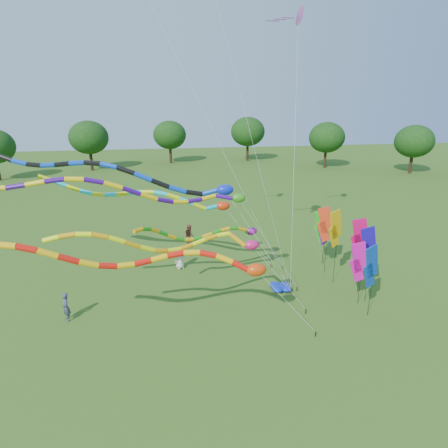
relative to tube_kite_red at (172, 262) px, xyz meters
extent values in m
plane|color=#305B18|center=(4.78, 0.26, -4.58)|extent=(160.00, 160.00, 0.00)
cylinder|color=#382314|center=(44.10, 43.72, -3.29)|extent=(0.50, 0.50, 2.57)
ellipsoid|color=#11380F|center=(44.10, 43.72, 0.07)|extent=(5.43, 5.43, 4.61)
cylinder|color=#382314|center=(31.20, 51.81, -3.31)|extent=(0.50, 0.50, 2.53)
ellipsoid|color=#11380F|center=(31.20, 51.81, -0.01)|extent=(5.34, 5.34, 4.54)
cylinder|color=#382314|center=(16.37, 54.13, -2.99)|extent=(0.50, 0.50, 3.18)
ellipsoid|color=#11380F|center=(16.37, 54.13, 1.17)|extent=(6.71, 6.71, 5.71)
cylinder|color=#382314|center=(2.04, 55.16, -3.28)|extent=(0.50, 0.50, 2.59)
ellipsoid|color=#11380F|center=(2.04, 55.16, 0.11)|extent=(5.48, 5.48, 4.66)
cylinder|color=#382314|center=(-11.77, 51.63, -3.01)|extent=(0.50, 0.50, 3.13)
ellipsoid|color=#11380F|center=(-11.77, 51.63, 1.07)|extent=(6.60, 6.60, 5.61)
cylinder|color=black|center=(7.03, -0.27, -4.43)|extent=(0.05, 0.05, 0.30)
cylinder|color=silver|center=(5.44, -0.22, -2.46)|extent=(0.02, 0.02, 4.86)
ellipsoid|color=#DD3E0B|center=(3.85, -0.17, -0.63)|extent=(0.97, 0.62, 0.62)
cylinder|color=red|center=(3.13, -0.05, -0.44)|extent=(0.28, 0.28, 0.85)
cylinder|color=#F3B20C|center=(2.40, 0.15, -0.11)|extent=(0.28, 0.28, 0.81)
cylinder|color=red|center=(1.66, 0.32, 0.12)|extent=(0.28, 0.28, 0.77)
cylinder|color=#F3B20C|center=(0.93, 0.44, 0.19)|extent=(0.28, 0.28, 0.74)
cylinder|color=red|center=(0.19, 0.49, 0.14)|extent=(0.28, 0.28, 0.75)
cylinder|color=#F3B20C|center=(-0.55, 0.47, 0.02)|extent=(0.28, 0.28, 0.76)
cylinder|color=red|center=(-1.30, 0.39, -0.10)|extent=(0.28, 0.28, 0.76)
cylinder|color=#F3B20C|center=(-2.04, 0.25, -0.13)|extent=(0.28, 0.28, 0.76)
cylinder|color=red|center=(-2.79, 0.09, -0.02)|extent=(0.28, 0.28, 0.79)
cylinder|color=#F3B20C|center=(-3.54, -0.08, 0.22)|extent=(0.28, 0.28, 0.82)
cylinder|color=red|center=(-4.28, -0.23, 0.55)|extent=(0.28, 0.28, 0.84)
cylinder|color=#F3B20C|center=(-5.03, -0.34, 0.90)|extent=(0.28, 0.28, 0.82)
cylinder|color=red|center=(-5.77, -0.39, 1.20)|extent=(0.28, 0.28, 0.78)
cylinder|color=#F3B20C|center=(-6.51, -0.38, 1.37)|extent=(0.28, 0.28, 0.75)
cylinder|color=black|center=(7.36, 1.87, -4.43)|extent=(0.05, 0.05, 0.30)
cylinder|color=silver|center=(5.68, 1.64, -2.15)|extent=(0.02, 0.02, 5.47)
ellipsoid|color=#D61765|center=(4.00, 1.41, -0.01)|extent=(0.76, 0.49, 0.49)
cylinder|color=orange|center=(3.30, 1.58, 0.26)|extent=(0.22, 0.22, 0.99)
cylinder|color=#EEFF0D|center=(2.63, 1.76, 0.51)|extent=(0.22, 0.22, 0.64)
cylinder|color=orange|center=(1.99, 1.66, 0.42)|extent=(0.22, 0.22, 0.66)
cylinder|color=#EEFF0D|center=(1.37, 1.50, 0.28)|extent=(0.22, 0.22, 0.67)
cylinder|color=orange|center=(0.75, 1.28, 0.17)|extent=(0.22, 0.22, 0.66)
cylinder|color=#EEFF0D|center=(0.14, 1.02, 0.15)|extent=(0.22, 0.22, 0.67)
cylinder|color=orange|center=(-0.47, 0.74, 0.27)|extent=(0.22, 0.22, 0.70)
cylinder|color=#EEFF0D|center=(-1.08, 0.47, 0.53)|extent=(0.22, 0.22, 0.73)
cylinder|color=orange|center=(-1.69, 0.23, 0.86)|extent=(0.22, 0.22, 0.75)
cylinder|color=#EEFF0D|center=(-2.31, 0.04, 1.20)|extent=(0.22, 0.22, 0.72)
cylinder|color=orange|center=(-2.94, -0.09, 1.46)|extent=(0.22, 0.22, 0.67)
cylinder|color=#EEFF0D|center=(-3.58, -0.15, 1.58)|extent=(0.22, 0.22, 0.65)
cylinder|color=orange|center=(-4.23, -0.15, 1.57)|extent=(0.22, 0.22, 0.66)
cylinder|color=#EEFF0D|center=(-4.88, -0.09, 1.45)|extent=(0.22, 0.22, 0.68)
cylinder|color=black|center=(7.81, 4.49, -4.43)|extent=(0.05, 0.05, 0.30)
cylinder|color=silver|center=(5.82, 4.16, -1.24)|extent=(0.02, 0.02, 7.32)
ellipsoid|color=#348E19|center=(3.83, 3.83, 1.81)|extent=(0.80, 0.51, 0.51)
cylinder|color=#3A0B7D|center=(3.04, 3.93, 1.88)|extent=(0.23, 0.23, 0.95)
cylinder|color=yellow|center=(2.20, 3.95, 1.88)|extent=(0.23, 0.23, 0.84)
cylinder|color=#3A0B7D|center=(1.42, 3.66, 1.82)|extent=(0.23, 0.23, 0.84)
cylinder|color=yellow|center=(0.64, 3.34, 1.87)|extent=(0.23, 0.23, 0.85)
cylinder|color=#3A0B7D|center=(-0.14, 3.02, 2.06)|extent=(0.23, 0.23, 0.88)
cylinder|color=yellow|center=(-0.92, 2.71, 2.37)|extent=(0.23, 0.23, 0.91)
cylinder|color=#3A0B7D|center=(-1.71, 2.44, 2.74)|extent=(0.23, 0.23, 0.91)
cylinder|color=yellow|center=(-2.51, 2.24, 3.10)|extent=(0.23, 0.23, 0.88)
cylinder|color=#3A0B7D|center=(-3.32, 2.09, 3.36)|extent=(0.23, 0.23, 0.85)
cylinder|color=yellow|center=(-4.14, 2.02, 3.48)|extent=(0.23, 0.23, 0.83)
cylinder|color=#3A0B7D|center=(-4.97, 2.00, 3.47)|extent=(0.23, 0.23, 0.84)
cylinder|color=yellow|center=(-5.81, 2.03, 3.36)|extent=(0.23, 0.23, 0.85)
cylinder|color=#3A0B7D|center=(-6.65, 2.08, 3.24)|extent=(0.23, 0.23, 0.85)
cylinder|color=black|center=(7.30, 4.12, -4.43)|extent=(0.05, 0.05, 0.30)
cylinder|color=silver|center=(5.29, 4.56, -1.14)|extent=(0.02, 0.02, 7.53)
ellipsoid|color=#0E27C6|center=(3.29, 5.00, 2.02)|extent=(0.98, 0.63, 0.63)
cylinder|color=#0B3BB7|center=(2.50, 5.20, 1.88)|extent=(0.28, 0.28, 0.97)
cylinder|color=black|center=(1.57, 5.32, 1.82)|extent=(0.28, 0.28, 0.97)
cylinder|color=#0B3BB7|center=(0.62, 5.34, 2.07)|extent=(0.28, 0.28, 1.00)
cylinder|color=black|center=(-0.32, 5.39, 2.42)|extent=(0.28, 0.28, 1.02)
cylinder|color=#0B3BB7|center=(-1.25, 5.48, 2.82)|extent=(0.28, 0.28, 1.02)
cylinder|color=black|center=(-2.17, 5.64, 3.18)|extent=(0.28, 0.28, 0.99)
cylinder|color=#0B3BB7|center=(-3.07, 5.87, 3.44)|extent=(0.28, 0.28, 0.95)
cylinder|color=black|center=(-3.96, 6.16, 3.55)|extent=(0.28, 0.28, 0.94)
cylinder|color=#0B3BB7|center=(-4.84, 6.50, 3.53)|extent=(0.28, 0.28, 0.95)
cylinder|color=black|center=(-5.71, 6.88, 3.43)|extent=(0.28, 0.28, 0.96)
cylinder|color=#0B3BB7|center=(-6.58, 7.26, 3.34)|extent=(0.28, 0.28, 0.95)
cylinder|color=black|center=(-7.45, 7.64, 3.32)|extent=(0.28, 0.28, 0.95)
cylinder|color=#0B3BB7|center=(-8.33, 7.98, 3.43)|extent=(0.28, 0.28, 0.96)
cylinder|color=black|center=(-9.22, 8.27, 3.68)|extent=(0.28, 0.28, 0.98)
cylinder|color=black|center=(7.18, 8.06, -4.43)|extent=(0.05, 0.05, 0.30)
cylinder|color=silver|center=(5.47, 8.23, -2.09)|extent=(0.02, 0.02, 5.60)
ellipsoid|color=red|center=(3.75, 8.41, 0.12)|extent=(0.95, 0.61, 0.61)
cylinder|color=#0DC5E1|center=(2.97, 8.28, 0.08)|extent=(0.28, 0.28, 0.92)
cylinder|color=#D4DA0B|center=(2.13, 8.11, 0.24)|extent=(0.28, 0.28, 0.92)
cylinder|color=#0DC5E1|center=(1.30, 8.12, 0.63)|extent=(0.28, 0.28, 0.91)
cylinder|color=#D4DA0B|center=(0.48, 8.20, 0.96)|extent=(0.28, 0.28, 0.87)
cylinder|color=#0DC5E1|center=(-0.34, 8.34, 1.17)|extent=(0.28, 0.28, 0.84)
cylinder|color=#D4DA0B|center=(-1.15, 8.55, 1.24)|extent=(0.28, 0.28, 0.84)
cylinder|color=#0DC5E1|center=(-1.95, 8.79, 1.18)|extent=(0.28, 0.28, 0.85)
cylinder|color=#D4DA0B|center=(-2.75, 9.07, 1.06)|extent=(0.28, 0.28, 0.86)
cylinder|color=#0DC5E1|center=(-3.56, 9.34, 0.97)|extent=(0.28, 0.28, 0.85)
cylinder|color=#D4DA0B|center=(-4.36, 9.59, 0.96)|extent=(0.28, 0.28, 0.84)
cylinder|color=#0DC5E1|center=(-5.17, 9.79, 1.10)|extent=(0.28, 0.28, 0.86)
cylinder|color=#D4DA0B|center=(-5.99, 9.93, 1.36)|extent=(0.28, 0.28, 0.89)
cylinder|color=#0DC5E1|center=(-6.81, 10.00, 1.71)|extent=(0.28, 0.28, 0.91)
cylinder|color=#D4DA0B|center=(-7.64, 10.00, 2.07)|extent=(0.28, 0.28, 0.90)
cylinder|color=black|center=(8.00, 7.79, -4.43)|extent=(0.05, 0.05, 0.30)
cylinder|color=silver|center=(6.64, 7.17, -2.72)|extent=(0.02, 0.02, 4.35)
ellipsoid|color=#9B0E8A|center=(5.27, 6.55, -1.15)|extent=(0.78, 0.50, 0.50)
cylinder|color=#1D8611|center=(4.82, 6.05, -0.94)|extent=(0.23, 0.23, 0.87)
cylinder|color=orange|center=(4.44, 5.61, -0.63)|extent=(0.23, 0.23, 0.57)
cylinder|color=#1D8611|center=(3.92, 5.47, -0.49)|extent=(0.23, 0.23, 0.55)
cylinder|color=orange|center=(3.37, 5.39, -0.50)|extent=(0.23, 0.23, 0.56)
cylinder|color=#1D8611|center=(2.81, 5.33, -0.62)|extent=(0.23, 0.23, 0.59)
cylinder|color=orange|center=(2.25, 5.29, -0.78)|extent=(0.23, 0.23, 0.59)
cylinder|color=#1D8611|center=(1.69, 5.23, -0.91)|extent=(0.23, 0.23, 0.56)
cylinder|color=orange|center=(1.15, 5.14, -0.92)|extent=(0.23, 0.23, 0.55)
cylinder|color=#1D8611|center=(0.62, 5.00, -0.80)|extent=(0.23, 0.23, 0.57)
cylinder|color=orange|center=(0.13, 4.81, -0.55)|extent=(0.23, 0.23, 0.61)
cylinder|color=#1D8611|center=(-0.33, 4.54, -0.23)|extent=(0.23, 0.23, 0.63)
cylinder|color=orange|center=(-0.77, 4.23, 0.08)|extent=(0.23, 0.23, 0.62)
cylinder|color=#1D8611|center=(-1.19, 3.86, 0.31)|extent=(0.23, 0.23, 0.58)
cylinder|color=orange|center=(-1.60, 3.47, 0.40)|extent=(0.23, 0.23, 0.57)
cylinder|color=black|center=(7.28, 4.26, -4.43)|extent=(0.04, 0.04, 0.30)
cylinder|color=silver|center=(4.57, 4.21, 4.96)|extent=(0.01, 0.01, 19.26)
cylinder|color=black|center=(7.28, 4.26, -4.43)|extent=(0.04, 0.04, 0.30)
cylinder|color=silver|center=(1.46, 4.91, 7.61)|extent=(0.01, 0.01, 26.49)
cylinder|color=black|center=(7.28, 4.26, -4.43)|extent=(0.04, 0.04, 0.30)
cylinder|color=silver|center=(8.30, 7.69, 3.97)|extent=(0.01, 0.01, 17.98)
cone|color=purple|center=(9.32, 11.12, 12.21)|extent=(1.17, 1.27, 1.34)
cube|color=purple|center=(8.62, 11.12, 12.06)|extent=(0.90, 0.12, 0.04)
cube|color=purple|center=(8.07, 11.12, 11.94)|extent=(0.90, 0.12, 0.04)
cube|color=purple|center=(7.52, 11.12, 11.82)|extent=(0.90, 0.12, 0.04)
cylinder|color=black|center=(10.62, 6.66, -2.35)|extent=(0.02, 0.02, 4.44)
cube|color=red|center=(10.40, 6.70, -0.73)|extent=(1.15, 0.29, 1.93)
cube|color=red|center=(10.32, 6.71, -1.53)|extent=(1.00, 0.26, 1.51)
cylinder|color=black|center=(11.07, 8.04, -2.68)|extent=(0.02, 0.02, 3.79)
cube|color=#1CC51C|center=(10.86, 8.11, -1.39)|extent=(1.13, 0.41, 1.93)
cube|color=#1CC51C|center=(10.78, 8.13, -2.19)|extent=(0.99, 0.36, 1.51)
cylinder|color=black|center=(10.85, 2.44, -2.79)|extent=(0.02, 0.02, 3.56)
cube|color=#F20DA6|center=(10.63, 2.46, -1.61)|extent=(1.16, 0.16, 1.93)
cube|color=#F20DA6|center=(10.55, 2.46, -2.41)|extent=(1.01, 0.15, 1.51)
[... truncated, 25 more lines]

